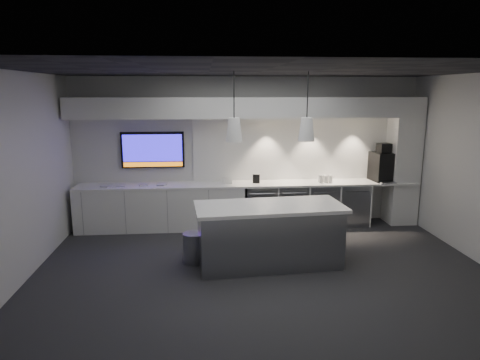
{
  "coord_description": "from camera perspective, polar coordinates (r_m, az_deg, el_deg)",
  "views": [
    {
      "loc": [
        -0.87,
        -6.17,
        2.72
      ],
      "look_at": [
        -0.26,
        1.1,
        1.19
      ],
      "focal_mm": 32.0,
      "sensor_mm": 36.0,
      "label": 1
    }
  ],
  "objects": [
    {
      "name": "pendant_left",
      "position": [
        6.4,
        -0.79,
        6.74
      ],
      "size": [
        0.25,
        0.25,
        1.06
      ],
      "color": "white",
      "rests_on": "ceiling"
    },
    {
      "name": "ceiling",
      "position": [
        6.23,
        3.33,
        14.37
      ],
      "size": [
        7.0,
        7.0,
        0.0
      ],
      "primitive_type": "plane",
      "rotation": [
        3.14,
        0.0,
        0.0
      ],
      "color": "black",
      "rests_on": "wall_back"
    },
    {
      "name": "sign_black",
      "position": [
        8.56,
        2.18,
        0.15
      ],
      "size": [
        0.14,
        0.04,
        0.18
      ],
      "primitive_type": "cube",
      "rotation": [
        0.0,
        0.0,
        -0.16
      ],
      "color": "black",
      "rests_on": "back_counter"
    },
    {
      "name": "back_counter",
      "position": [
        8.59,
        1.12,
        -0.56
      ],
      "size": [
        6.8,
        0.65,
        0.04
      ],
      "primitive_type": "cube",
      "color": "white",
      "rests_on": "left_base_cabinets"
    },
    {
      "name": "fridge_unit_c",
      "position": [
        8.97,
        10.76,
        -3.21
      ],
      "size": [
        0.6,
        0.61,
        0.85
      ],
      "primitive_type": "cube",
      "color": "gray",
      "rests_on": "floor"
    },
    {
      "name": "tray_c",
      "position": [
        8.58,
        -12.76,
        -0.63
      ],
      "size": [
        0.2,
        0.2,
        0.02
      ],
      "primitive_type": "cube",
      "rotation": [
        0.0,
        0.0,
        0.3
      ],
      "color": "#A6A6A6",
      "rests_on": "back_counter"
    },
    {
      "name": "bin",
      "position": [
        6.99,
        -6.16,
        -8.97
      ],
      "size": [
        0.46,
        0.46,
        0.49
      ],
      "primitive_type": "cylinder",
      "rotation": [
        0.0,
        0.0,
        -0.41
      ],
      "color": "gray",
      "rests_on": "floor"
    },
    {
      "name": "wall_tv",
      "position": [
        8.75,
        -11.55,
        3.96
      ],
      "size": [
        1.25,
        0.07,
        0.72
      ],
      "color": "black",
      "rests_on": "wall_back"
    },
    {
      "name": "fridge_unit_a",
      "position": [
        8.72,
        2.74,
        -3.45
      ],
      "size": [
        0.6,
        0.61,
        0.85
      ],
      "primitive_type": "cube",
      "color": "gray",
      "rests_on": "floor"
    },
    {
      "name": "cup_cluster",
      "position": [
        8.8,
        11.28,
        0.15
      ],
      "size": [
        0.27,
        0.17,
        0.15
      ],
      "primitive_type": null,
      "color": "silver",
      "rests_on": "back_counter"
    },
    {
      "name": "fridge_unit_b",
      "position": [
        8.83,
        6.81,
        -3.34
      ],
      "size": [
        0.6,
        0.61,
        0.85
      ],
      "primitive_type": "cube",
      "color": "gray",
      "rests_on": "floor"
    },
    {
      "name": "wall_left",
      "position": [
        6.81,
        -27.42,
        0.15
      ],
      "size": [
        0.0,
        7.0,
        7.0
      ],
      "primitive_type": "plane",
      "rotation": [
        1.57,
        0.0,
        1.57
      ],
      "color": "silver",
      "rests_on": "floor"
    },
    {
      "name": "wall_back",
      "position": [
        8.79,
        0.91,
        3.84
      ],
      "size": [
        7.0,
        0.0,
        7.0
      ],
      "primitive_type": "plane",
      "rotation": [
        1.57,
        0.0,
        0.0
      ],
      "color": "silver",
      "rests_on": "floor"
    },
    {
      "name": "coffee_machine",
      "position": [
        9.25,
        18.51,
        1.86
      ],
      "size": [
        0.47,
        0.64,
        0.77
      ],
      "rotation": [
        0.0,
        0.0,
        0.11
      ],
      "color": "black",
      "rests_on": "back_counter"
    },
    {
      "name": "sign_white",
      "position": [
        8.48,
        -1.68,
        -0.09
      ],
      "size": [
        0.18,
        0.04,
        0.14
      ],
      "primitive_type": "cube",
      "rotation": [
        0.0,
        0.0,
        0.11
      ],
      "color": "white",
      "rests_on": "back_counter"
    },
    {
      "name": "wall_front",
      "position": [
        3.96,
        8.19,
        -6.26
      ],
      "size": [
        7.0,
        0.0,
        7.0
      ],
      "primitive_type": "plane",
      "rotation": [
        -1.57,
        0.0,
        0.0
      ],
      "color": "silver",
      "rests_on": "floor"
    },
    {
      "name": "fridge_unit_d",
      "position": [
        9.16,
        14.56,
        -3.08
      ],
      "size": [
        0.6,
        0.61,
        0.85
      ],
      "primitive_type": "cube",
      "color": "gray",
      "rests_on": "floor"
    },
    {
      "name": "backsplash",
      "position": [
        8.97,
        8.6,
        4.19
      ],
      "size": [
        4.6,
        0.03,
        1.3
      ],
      "primitive_type": "cube",
      "color": "white",
      "rests_on": "wall_back"
    },
    {
      "name": "tray_a",
      "position": [
        8.66,
        -17.49,
        -0.78
      ],
      "size": [
        0.2,
        0.2,
        0.02
      ],
      "primitive_type": "cube",
      "rotation": [
        0.0,
        0.0,
        -0.27
      ],
      "color": "#A6A6A6",
      "rests_on": "back_counter"
    },
    {
      "name": "floor",
      "position": [
        6.8,
        3.02,
        -11.8
      ],
      "size": [
        7.0,
        7.0,
        0.0
      ],
      "primitive_type": "plane",
      "color": "#2A2A2C",
      "rests_on": "ground"
    },
    {
      "name": "tray_d",
      "position": [
        8.53,
        -10.39,
        -0.61
      ],
      "size": [
        0.2,
        0.2,
        0.02
      ],
      "primitive_type": "cube",
      "rotation": [
        0.0,
        0.0,
        -0.34
      ],
      "color": "#A6A6A6",
      "rests_on": "back_counter"
    },
    {
      "name": "left_base_cabinets",
      "position": [
        8.69,
        -10.47,
        -3.66
      ],
      "size": [
        3.3,
        0.63,
        0.86
      ],
      "primitive_type": "cube",
      "color": "white",
      "rests_on": "floor"
    },
    {
      "name": "column",
      "position": [
        9.41,
        20.89,
        2.36
      ],
      "size": [
        0.55,
        0.55,
        2.6
      ],
      "primitive_type": "cube",
      "color": "white",
      "rests_on": "floor"
    },
    {
      "name": "tray_b",
      "position": [
        8.63,
        -15.63,
        -0.71
      ],
      "size": [
        0.19,
        0.19,
        0.02
      ],
      "primitive_type": "cube",
      "rotation": [
        0.0,
        0.0,
        0.2
      ],
      "color": "#A6A6A6",
      "rests_on": "back_counter"
    },
    {
      "name": "pendant_right",
      "position": [
        6.57,
        8.86,
        6.74
      ],
      "size": [
        0.25,
        0.25,
        1.06
      ],
      "color": "white",
      "rests_on": "ceiling"
    },
    {
      "name": "island",
      "position": [
        6.81,
        3.89,
        -7.29
      ],
      "size": [
        2.37,
        1.16,
        0.98
      ],
      "rotation": [
        0.0,
        0.0,
        0.08
      ],
      "color": "gray",
      "rests_on": "floor"
    },
    {
      "name": "soffit",
      "position": [
        8.42,
        1.14,
        9.64
      ],
      "size": [
        6.9,
        0.6,
        0.4
      ],
      "primitive_type": "cube",
      "color": "white",
      "rests_on": "wall_back"
    }
  ]
}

